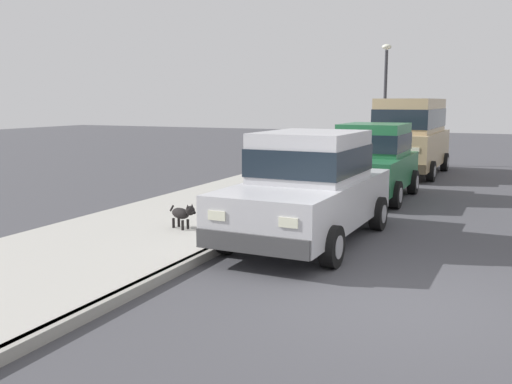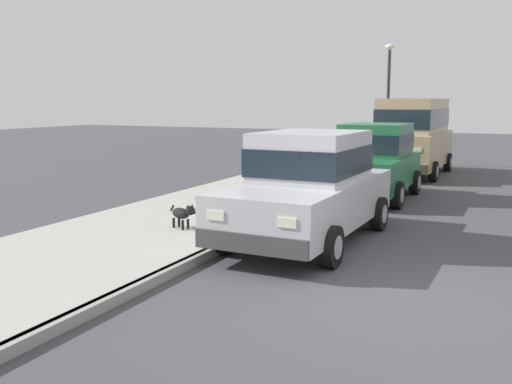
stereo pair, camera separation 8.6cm
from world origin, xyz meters
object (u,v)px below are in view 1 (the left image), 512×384
at_px(street_lamp, 385,89).
at_px(dog_black, 183,213).
at_px(car_green_hatchback, 372,160).
at_px(car_tan_van, 410,133).
at_px(car_silver_sedan, 309,185).

bearing_deg(street_lamp, dog_black, -93.32).
relative_size(dog_black, street_lamp, 0.16).
xyz_separation_m(car_green_hatchback, street_lamp, (-1.37, 7.80, 1.93)).
bearing_deg(car_green_hatchback, street_lamp, 99.95).
height_order(car_green_hatchback, car_tan_van, car_tan_van).
bearing_deg(dog_black, street_lamp, 86.68).
xyz_separation_m(car_tan_van, street_lamp, (-1.43, 2.60, 1.51)).
relative_size(car_silver_sedan, car_tan_van, 0.94).
distance_m(car_green_hatchback, dog_black, 6.04).
xyz_separation_m(car_green_hatchback, car_tan_van, (0.06, 5.20, 0.42)).
distance_m(car_silver_sedan, street_lamp, 12.96).
bearing_deg(street_lamp, car_green_hatchback, -80.05).
relative_size(car_silver_sedan, car_green_hatchback, 1.22).
bearing_deg(car_tan_van, dog_black, -101.53).
distance_m(car_tan_van, dog_black, 11.08).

